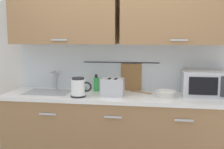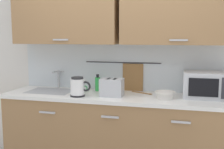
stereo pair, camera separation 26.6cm
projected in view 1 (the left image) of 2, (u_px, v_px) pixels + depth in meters
counter_unit at (116, 134)px, 3.12m from camera, size 2.53×0.64×0.90m
back_wall_assembly at (120, 38)px, 3.20m from camera, size 3.70×0.41×2.50m
sink_faucet at (54, 77)px, 3.39m from camera, size 0.09×0.17×0.22m
microwave at (204, 83)px, 3.00m from camera, size 0.46×0.35×0.27m
electric_kettle at (79, 87)px, 2.94m from camera, size 0.23×0.16×0.21m
dish_soap_bottle at (96, 84)px, 3.25m from camera, size 0.06×0.06×0.20m
mug_near_sink at (80, 89)px, 3.17m from camera, size 0.12×0.08×0.09m
mixing_bowl at (166, 93)px, 2.91m from camera, size 0.21×0.21×0.08m
toaster at (113, 87)px, 2.98m from camera, size 0.26×0.17×0.19m
wooden_spoon at (144, 93)px, 3.15m from camera, size 0.26×0.15×0.01m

